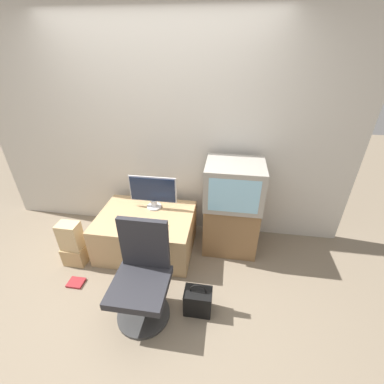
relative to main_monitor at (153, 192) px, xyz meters
The scene contains 13 objects.
ground_plane 1.20m from the main_monitor, 86.10° to the right, with size 12.00×12.00×0.00m, color #7F705B.
wall_back 0.70m from the main_monitor, 79.47° to the left, with size 4.40×0.05×2.60m.
desk 0.50m from the main_monitor, 106.71° to the right, with size 1.08×0.80×0.48m.
side_stand 0.99m from the main_monitor, ahead, with size 0.61×0.48×0.64m.
main_monitor is the anchor object (origin of this frame).
keyboard 0.37m from the main_monitor, 86.89° to the right, with size 0.28×0.12×0.01m.
mouse 0.44m from the main_monitor, 56.74° to the right, with size 0.05×0.04×0.03m.
crt_tv 0.93m from the main_monitor, ahead, with size 0.62×0.52×0.48m.
office_chair 1.06m from the main_monitor, 80.55° to the right, with size 0.48×0.48×0.94m.
cardboard_box_lower 1.12m from the main_monitor, 146.28° to the right, with size 0.24×0.19×0.22m.
cardboard_box_upper 1.01m from the main_monitor, 146.28° to the right, with size 0.22×0.16×0.32m.
handbag 1.28m from the main_monitor, 55.27° to the right, with size 0.25×0.17×0.35m.
book 1.26m from the main_monitor, 127.97° to the right, with size 0.16×0.13×0.02m.
Camera 1 is at (0.76, -1.50, 2.19)m, focal length 24.00 mm.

